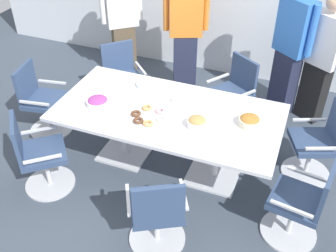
{
  "coord_description": "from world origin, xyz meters",
  "views": [
    {
      "loc": [
        1.26,
        -3.23,
        3.18
      ],
      "look_at": [
        0.0,
        0.0,
        0.55
      ],
      "focal_mm": 42.56,
      "sensor_mm": 36.0,
      "label": 1
    }
  ],
  "objects_px": {
    "office_chair_5": "(157,215)",
    "donut_platter": "(149,116)",
    "office_chair_0": "(317,146)",
    "person_standing_3": "(322,58)",
    "snack_bowl_candy_mix": "(98,102)",
    "conference_table": "(168,120)",
    "office_chair_1": "(232,97)",
    "napkin_pile": "(181,99)",
    "office_chair_4": "(39,158)",
    "office_chair_3": "(42,103)",
    "snack_bowl_cookies": "(197,122)",
    "snack_bowl_pretzels": "(250,121)",
    "office_chair_6": "(302,206)",
    "office_chair_2": "(123,81)",
    "person_standing_2": "(291,46)",
    "plate_stack": "(146,84)",
    "person_standing_0": "(122,20)",
    "person_standing_1": "(186,28)"
  },
  "relations": [
    {
      "from": "office_chair_0",
      "to": "person_standing_3",
      "type": "relative_size",
      "value": 0.54
    },
    {
      "from": "donut_platter",
      "to": "office_chair_4",
      "type": "bearing_deg",
      "value": -147.04
    },
    {
      "from": "office_chair_0",
      "to": "conference_table",
      "type": "bearing_deg",
      "value": 83.2
    },
    {
      "from": "donut_platter",
      "to": "office_chair_5",
      "type": "bearing_deg",
      "value": -62.79
    },
    {
      "from": "office_chair_0",
      "to": "snack_bowl_cookies",
      "type": "height_order",
      "value": "office_chair_0"
    },
    {
      "from": "office_chair_6",
      "to": "person_standing_2",
      "type": "bearing_deg",
      "value": 21.49
    },
    {
      "from": "office_chair_5",
      "to": "person_standing_2",
      "type": "bearing_deg",
      "value": 45.91
    },
    {
      "from": "snack_bowl_pretzels",
      "to": "office_chair_5",
      "type": "bearing_deg",
      "value": -115.16
    },
    {
      "from": "conference_table",
      "to": "office_chair_0",
      "type": "distance_m",
      "value": 1.64
    },
    {
      "from": "person_standing_2",
      "to": "snack_bowl_pretzels",
      "type": "distance_m",
      "value": 1.56
    },
    {
      "from": "office_chair_1",
      "to": "napkin_pile",
      "type": "height_order",
      "value": "office_chair_1"
    },
    {
      "from": "office_chair_0",
      "to": "office_chair_6",
      "type": "relative_size",
      "value": 1.0
    },
    {
      "from": "person_standing_0",
      "to": "napkin_pile",
      "type": "xyz_separation_m",
      "value": [
        1.41,
        -1.43,
        -0.15
      ]
    },
    {
      "from": "office_chair_2",
      "to": "office_chair_4",
      "type": "height_order",
      "value": "same"
    },
    {
      "from": "office_chair_1",
      "to": "donut_platter",
      "type": "distance_m",
      "value": 1.43
    },
    {
      "from": "conference_table",
      "to": "plate_stack",
      "type": "distance_m",
      "value": 0.59
    },
    {
      "from": "person_standing_2",
      "to": "office_chair_5",
      "type": "bearing_deg",
      "value": 111.99
    },
    {
      "from": "office_chair_0",
      "to": "napkin_pile",
      "type": "bearing_deg",
      "value": 75.33
    },
    {
      "from": "office_chair_1",
      "to": "office_chair_6",
      "type": "bearing_deg",
      "value": 158.05
    },
    {
      "from": "office_chair_5",
      "to": "donut_platter",
      "type": "bearing_deg",
      "value": 88.05
    },
    {
      "from": "office_chair_1",
      "to": "person_standing_0",
      "type": "bearing_deg",
      "value": 16.33
    },
    {
      "from": "conference_table",
      "to": "office_chair_0",
      "type": "height_order",
      "value": "office_chair_0"
    },
    {
      "from": "office_chair_5",
      "to": "person_standing_0",
      "type": "height_order",
      "value": "person_standing_0"
    },
    {
      "from": "plate_stack",
      "to": "office_chair_3",
      "type": "bearing_deg",
      "value": -164.87
    },
    {
      "from": "office_chair_3",
      "to": "snack_bowl_cookies",
      "type": "height_order",
      "value": "office_chair_3"
    },
    {
      "from": "office_chair_3",
      "to": "person_standing_2",
      "type": "xyz_separation_m",
      "value": [
        2.74,
        1.57,
        0.56
      ]
    },
    {
      "from": "office_chair_2",
      "to": "person_standing_2",
      "type": "xyz_separation_m",
      "value": [
        2.04,
        0.72,
        0.56
      ]
    },
    {
      "from": "office_chair_1",
      "to": "person_standing_0",
      "type": "relative_size",
      "value": 0.51
    },
    {
      "from": "plate_stack",
      "to": "person_standing_1",
      "type": "bearing_deg",
      "value": 87.39
    },
    {
      "from": "office_chair_3",
      "to": "snack_bowl_candy_mix",
      "type": "height_order",
      "value": "office_chair_3"
    },
    {
      "from": "office_chair_5",
      "to": "conference_table",
      "type": "bearing_deg",
      "value": 77.23
    },
    {
      "from": "office_chair_0",
      "to": "person_standing_0",
      "type": "xyz_separation_m",
      "value": [
        -2.93,
        1.23,
        0.52
      ]
    },
    {
      "from": "person_standing_0",
      "to": "person_standing_1",
      "type": "bearing_deg",
      "value": 136.63
    },
    {
      "from": "office_chair_4",
      "to": "office_chair_5",
      "type": "relative_size",
      "value": 1.0
    },
    {
      "from": "conference_table",
      "to": "snack_bowl_pretzels",
      "type": "bearing_deg",
      "value": 4.21
    },
    {
      "from": "snack_bowl_pretzels",
      "to": "office_chair_6",
      "type": "bearing_deg",
      "value": -41.28
    },
    {
      "from": "person_standing_2",
      "to": "snack_bowl_candy_mix",
      "type": "height_order",
      "value": "person_standing_2"
    },
    {
      "from": "office_chair_1",
      "to": "person_standing_0",
      "type": "xyz_separation_m",
      "value": [
        -1.83,
        0.6,
        0.52
      ]
    },
    {
      "from": "person_standing_1",
      "to": "snack_bowl_cookies",
      "type": "relative_size",
      "value": 9.44
    },
    {
      "from": "conference_table",
      "to": "snack_bowl_pretzels",
      "type": "height_order",
      "value": "snack_bowl_pretzels"
    },
    {
      "from": "person_standing_2",
      "to": "snack_bowl_cookies",
      "type": "xyz_separation_m",
      "value": [
        -0.66,
        -1.77,
        -0.16
      ]
    },
    {
      "from": "office_chair_2",
      "to": "snack_bowl_pretzels",
      "type": "distance_m",
      "value": 2.07
    },
    {
      "from": "office_chair_0",
      "to": "plate_stack",
      "type": "distance_m",
      "value": 2.03
    },
    {
      "from": "person_standing_2",
      "to": "plate_stack",
      "type": "relative_size",
      "value": 8.02
    },
    {
      "from": "snack_bowl_candy_mix",
      "to": "office_chair_0",
      "type": "bearing_deg",
      "value": 14.57
    },
    {
      "from": "napkin_pile",
      "to": "person_standing_1",
      "type": "bearing_deg",
      "value": 107.18
    },
    {
      "from": "office_chair_5",
      "to": "napkin_pile",
      "type": "bearing_deg",
      "value": 72.07
    },
    {
      "from": "conference_table",
      "to": "plate_stack",
      "type": "height_order",
      "value": "plate_stack"
    },
    {
      "from": "person_standing_2",
      "to": "plate_stack",
      "type": "bearing_deg",
      "value": 76.91
    },
    {
      "from": "person_standing_0",
      "to": "plate_stack",
      "type": "relative_size",
      "value": 7.75
    }
  ]
}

